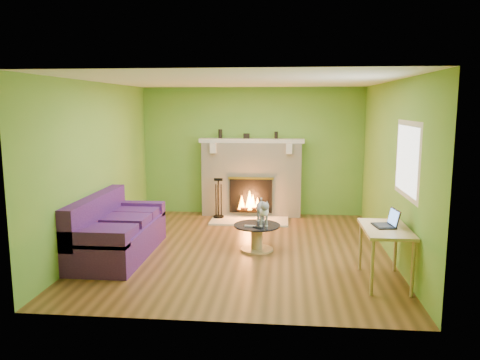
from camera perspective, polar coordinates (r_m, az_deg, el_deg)
The scene contains 22 objects.
floor at distance 7.43m, azimuth 0.10°, elevation -8.45°, with size 5.00×5.00×0.00m, color #563518.
ceiling at distance 7.09m, azimuth 0.10°, elevation 11.99°, with size 5.00×5.00×0.00m, color white.
wall_back at distance 9.62m, azimuth 1.50°, elevation 3.49°, with size 5.00×5.00×0.00m, color #5F9A32.
wall_front at distance 4.70m, azimuth -2.75°, elevation -2.50°, with size 5.00×5.00×0.00m, color #5F9A32.
wall_left at distance 7.69m, azimuth -16.84°, elevation 1.68°, with size 5.00×5.00×0.00m, color #5F9A32.
wall_right at distance 7.29m, azimuth 17.99°, elevation 1.23°, with size 5.00×5.00×0.00m, color #5F9A32.
window_frame at distance 6.39m, azimuth 19.74°, elevation 2.34°, with size 1.20×1.20×0.00m, color silver.
window_pane at distance 6.39m, azimuth 19.67°, elevation 2.34°, with size 1.06×1.06×0.00m, color white.
fireplace at distance 9.51m, azimuth 1.41°, elevation 0.22°, with size 2.10×0.46×1.58m.
hearth at distance 9.16m, azimuth 1.16°, elevation -4.97°, with size 1.50×0.75×0.03m, color beige.
mantel at distance 9.40m, azimuth 1.42°, elevation 4.83°, with size 2.10×0.28×0.08m, color beige.
sofa at distance 7.32m, azimuth -14.97°, elevation -6.19°, with size 0.91×2.03×0.91m.
coffee_table at distance 7.34m, azimuth 2.07°, elevation -6.78°, with size 0.72×0.72×0.41m.
desk at distance 6.21m, azimuth 17.34°, elevation -6.35°, with size 0.57×0.97×0.72m.
cat at distance 7.29m, azimuth 2.74°, elevation -3.79°, with size 0.24×0.67×0.42m, color slate, non-canonical shape.
remote_silver at distance 7.18m, azimuth 1.22°, elevation -5.62°, with size 0.17×0.04×0.02m, color #99999B.
remote_black at distance 7.11m, azimuth 2.15°, elevation -5.77°, with size 0.16×0.04×0.02m, color black.
laptop at distance 6.20m, azimuth 17.16°, elevation -4.41°, with size 0.27×0.31×0.23m, color black, non-canonical shape.
fire_tools at distance 9.28m, azimuth -2.64°, elevation -2.18°, with size 0.21×0.21×0.80m, color black, non-canonical shape.
mantel_vase_left at distance 9.49m, azimuth -2.42°, elevation 5.65°, with size 0.08×0.08×0.18m, color black.
mantel_vase_right at distance 9.40m, azimuth 4.43°, elevation 5.47°, with size 0.07×0.07×0.14m, color black.
mantel_box at distance 9.43m, azimuth 0.80°, elevation 5.39°, with size 0.12×0.08×0.10m, color black.
Camera 1 is at (0.66, -7.06, 2.25)m, focal length 35.00 mm.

